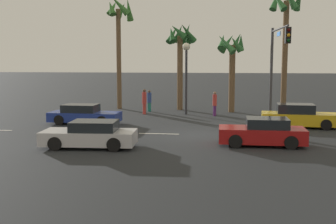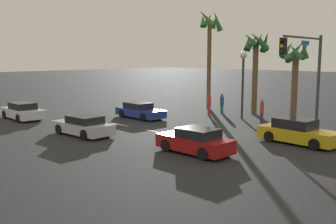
{
  "view_description": "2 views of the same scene",
  "coord_description": "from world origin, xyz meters",
  "px_view_note": "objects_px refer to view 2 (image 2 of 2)",
  "views": [
    {
      "loc": [
        1.2,
        -22.81,
        4.1
      ],
      "look_at": [
        -1.69,
        0.27,
        1.2
      ],
      "focal_mm": 44.95,
      "sensor_mm": 36.0,
      "label": 1
    },
    {
      "loc": [
        15.98,
        -17.35,
        4.95
      ],
      "look_at": [
        -2.07,
        0.88,
        1.27
      ],
      "focal_mm": 41.39,
      "sensor_mm": 36.0,
      "label": 2
    }
  ],
  "objects_px": {
    "traffic_signal": "(307,66)",
    "pedestrian_0": "(222,103)",
    "streetlamp": "(243,71)",
    "palm_tree_2": "(210,36)",
    "pedestrian_2": "(209,103)",
    "palm_tree_0": "(256,52)",
    "palm_tree_1": "(295,62)",
    "car_1": "(298,132)",
    "car_3": "(83,126)",
    "car_5": "(22,111)",
    "car_0": "(140,111)",
    "pedestrian_1": "(262,110)",
    "car_2": "(195,141)"
  },
  "relations": [
    {
      "from": "traffic_signal",
      "to": "pedestrian_0",
      "type": "height_order",
      "value": "traffic_signal"
    },
    {
      "from": "streetlamp",
      "to": "palm_tree_2",
      "type": "relative_size",
      "value": 0.57
    },
    {
      "from": "pedestrian_2",
      "to": "streetlamp",
      "type": "bearing_deg",
      "value": 5.0
    },
    {
      "from": "palm_tree_0",
      "to": "palm_tree_1",
      "type": "relative_size",
      "value": 1.14
    },
    {
      "from": "pedestrian_2",
      "to": "car_1",
      "type": "bearing_deg",
      "value": -25.34
    },
    {
      "from": "traffic_signal",
      "to": "pedestrian_0",
      "type": "distance_m",
      "value": 10.58
    },
    {
      "from": "car_1",
      "to": "car_3",
      "type": "distance_m",
      "value": 13.06
    },
    {
      "from": "traffic_signal",
      "to": "palm_tree_1",
      "type": "distance_m",
      "value": 5.04
    },
    {
      "from": "car_5",
      "to": "pedestrian_2",
      "type": "bearing_deg",
      "value": 52.91
    },
    {
      "from": "car_3",
      "to": "palm_tree_2",
      "type": "distance_m",
      "value": 16.91
    },
    {
      "from": "pedestrian_0",
      "to": "palm_tree_1",
      "type": "bearing_deg",
      "value": 4.34
    },
    {
      "from": "palm_tree_2",
      "to": "palm_tree_1",
      "type": "bearing_deg",
      "value": -6.78
    },
    {
      "from": "car_3",
      "to": "pedestrian_0",
      "type": "bearing_deg",
      "value": 88.21
    },
    {
      "from": "streetlamp",
      "to": "palm_tree_2",
      "type": "xyz_separation_m",
      "value": [
        -5.78,
        2.98,
        3.04
      ]
    },
    {
      "from": "car_0",
      "to": "car_3",
      "type": "height_order",
      "value": "car_3"
    },
    {
      "from": "car_3",
      "to": "palm_tree_1",
      "type": "relative_size",
      "value": 0.71
    },
    {
      "from": "pedestrian_1",
      "to": "car_0",
      "type": "bearing_deg",
      "value": -149.59
    },
    {
      "from": "car_2",
      "to": "traffic_signal",
      "type": "bearing_deg",
      "value": 79.38
    },
    {
      "from": "pedestrian_0",
      "to": "pedestrian_2",
      "type": "relative_size",
      "value": 0.9
    },
    {
      "from": "car_3",
      "to": "palm_tree_1",
      "type": "xyz_separation_m",
      "value": [
        6.82,
        14.45,
        3.98
      ]
    },
    {
      "from": "pedestrian_1",
      "to": "car_1",
      "type": "bearing_deg",
      "value": -41.9
    },
    {
      "from": "car_5",
      "to": "pedestrian_1",
      "type": "height_order",
      "value": "pedestrian_1"
    },
    {
      "from": "palm_tree_2",
      "to": "car_3",
      "type": "bearing_deg",
      "value": -81.57
    },
    {
      "from": "palm_tree_1",
      "to": "pedestrian_1",
      "type": "bearing_deg",
      "value": -115.35
    },
    {
      "from": "pedestrian_0",
      "to": "pedestrian_2",
      "type": "bearing_deg",
      "value": -93.24
    },
    {
      "from": "car_1",
      "to": "pedestrian_1",
      "type": "xyz_separation_m",
      "value": [
        -5.17,
        4.63,
        0.31
      ]
    },
    {
      "from": "traffic_signal",
      "to": "pedestrian_2",
      "type": "bearing_deg",
      "value": 168.46
    },
    {
      "from": "car_2",
      "to": "palm_tree_2",
      "type": "relative_size",
      "value": 0.44
    },
    {
      "from": "car_3",
      "to": "palm_tree_0",
      "type": "xyz_separation_m",
      "value": [
        2.77,
        15.56,
        4.7
      ]
    },
    {
      "from": "pedestrian_1",
      "to": "pedestrian_2",
      "type": "relative_size",
      "value": 0.94
    },
    {
      "from": "car_1",
      "to": "car_2",
      "type": "height_order",
      "value": "car_1"
    },
    {
      "from": "car_3",
      "to": "pedestrian_0",
      "type": "distance_m",
      "value": 13.98
    },
    {
      "from": "pedestrian_2",
      "to": "palm_tree_0",
      "type": "bearing_deg",
      "value": 53.47
    },
    {
      "from": "car_0",
      "to": "palm_tree_0",
      "type": "height_order",
      "value": "palm_tree_0"
    },
    {
      "from": "traffic_signal",
      "to": "pedestrian_0",
      "type": "relative_size",
      "value": 3.72
    },
    {
      "from": "car_0",
      "to": "palm_tree_1",
      "type": "xyz_separation_m",
      "value": [
        9.49,
        7.37,
        3.99
      ]
    },
    {
      "from": "traffic_signal",
      "to": "pedestrian_1",
      "type": "bearing_deg",
      "value": 158.77
    },
    {
      "from": "pedestrian_0",
      "to": "palm_tree_2",
      "type": "height_order",
      "value": "palm_tree_2"
    },
    {
      "from": "pedestrian_2",
      "to": "palm_tree_0",
      "type": "height_order",
      "value": "palm_tree_0"
    },
    {
      "from": "pedestrian_2",
      "to": "palm_tree_0",
      "type": "relative_size",
      "value": 0.27
    },
    {
      "from": "traffic_signal",
      "to": "car_1",
      "type": "bearing_deg",
      "value": -71.02
    },
    {
      "from": "car_1",
      "to": "palm_tree_2",
      "type": "xyz_separation_m",
      "value": [
        -13.1,
        8.21,
        6.2
      ]
    },
    {
      "from": "car_2",
      "to": "car_5",
      "type": "relative_size",
      "value": 0.91
    },
    {
      "from": "pedestrian_0",
      "to": "traffic_signal",
      "type": "bearing_deg",
      "value": -21.15
    },
    {
      "from": "car_3",
      "to": "pedestrian_2",
      "type": "distance_m",
      "value": 12.3
    },
    {
      "from": "palm_tree_1",
      "to": "car_0",
      "type": "bearing_deg",
      "value": -142.17
    },
    {
      "from": "car_2",
      "to": "palm_tree_1",
      "type": "height_order",
      "value": "palm_tree_1"
    },
    {
      "from": "car_5",
      "to": "car_2",
      "type": "bearing_deg",
      "value": 4.68
    },
    {
      "from": "palm_tree_1",
      "to": "car_2",
      "type": "bearing_deg",
      "value": -84.38
    },
    {
      "from": "car_0",
      "to": "pedestrian_1",
      "type": "relative_size",
      "value": 2.56
    }
  ]
}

